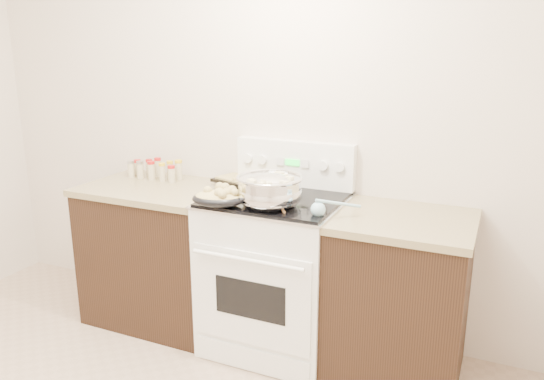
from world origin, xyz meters
The scene contains 10 objects.
room_shell centered at (0.00, 0.00, 1.70)m, with size 4.10×3.60×2.75m.
counter_left centered at (-0.48, 1.43, 0.46)m, with size 0.93×0.67×0.92m.
counter_right centered at (1.08, 1.43, 0.46)m, with size 0.73×0.67×0.92m.
kitchen_range centered at (0.35, 1.42, 0.49)m, with size 0.78×0.73×1.22m.
mixing_bowl centered at (0.38, 1.26, 1.03)m, with size 0.44×0.44×0.21m.
roasting_pan centered at (0.14, 1.14, 0.99)m, with size 0.34×0.28×0.12m.
baking_sheet centered at (0.08, 1.66, 0.96)m, with size 0.50×0.42×0.06m.
wooden_spoon centered at (0.39, 1.19, 0.95)m, with size 0.18×0.20×0.04m.
blue_ladle centered at (0.69, 1.22, 0.98)m, with size 0.23×0.19×0.10m.
spice_jars centered at (-0.61, 1.58, 0.98)m, with size 0.39×0.15×0.13m.
Camera 1 is at (1.53, -1.25, 1.79)m, focal length 35.00 mm.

